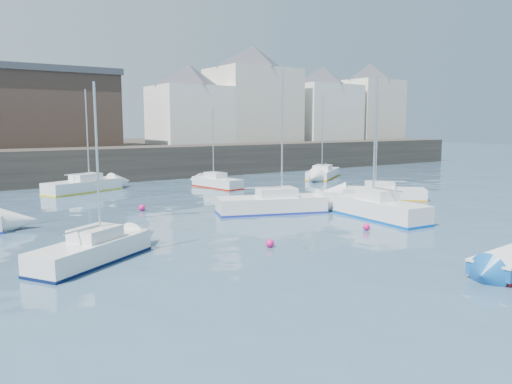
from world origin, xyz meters
TOP-DOWN VIEW (x-y plane):
  - water at (0.00, 0.00)m, footprint 220.00×220.00m
  - quay_wall at (0.00, 35.00)m, footprint 90.00×5.00m
  - land_strip at (0.00, 53.00)m, footprint 90.00×32.00m
  - bldg_east_a at (20.00, 42.00)m, footprint 13.36×13.36m
  - bldg_east_b at (31.00, 41.50)m, footprint 11.88×11.88m
  - bldg_east_c at (40.00, 41.50)m, footprint 11.14×11.14m
  - bldg_east_d at (11.00, 41.50)m, footprint 11.14×11.14m
  - warehouse at (-6.00, 43.00)m, footprint 16.40×10.40m
  - blue_dinghy at (1.74, -1.07)m, footprint 3.60×1.99m
  - sailboat_a at (-9.79, 8.48)m, footprint 5.22×4.08m
  - sailboat_b at (1.95, 13.21)m, footprint 6.61×4.02m
  - sailboat_c at (5.61, 8.33)m, footprint 2.33×5.94m
  - sailboat_d at (11.38, 13.19)m, footprint 5.32×5.17m
  - sailboat_f at (5.08, 25.06)m, footprint 2.31×5.03m
  - sailboat_g at (17.17, 25.75)m, footprint 6.25×5.30m
  - sailboat_h at (-4.64, 28.43)m, footprint 6.27×3.98m
  - buoy_near at (-2.96, 6.63)m, footprint 0.36×0.36m
  - buoy_mid at (2.90, 6.72)m, footprint 0.36×0.36m
  - buoy_far at (-4.05, 18.13)m, footprint 0.39×0.39m

SIDE VIEW (x-z plane):
  - water at x=0.00m, z-range 0.00..0.00m
  - buoy_near at x=-2.96m, z-range -0.18..0.18m
  - buoy_mid at x=2.90m, z-range -0.18..0.18m
  - buoy_far at x=-4.05m, z-range -0.19..0.19m
  - blue_dinghy at x=1.74m, z-range 0.04..0.70m
  - sailboat_d at x=11.38m, z-range -3.15..4.02m
  - sailboat_f at x=5.08m, z-range -2.71..3.60m
  - sailboat_g at x=17.17m, z-range -3.52..4.42m
  - sailboat_a at x=-9.79m, z-range -2.86..3.80m
  - sailboat_h at x=-4.64m, z-range -3.35..4.36m
  - sailboat_b at x=1.95m, z-range -3.53..4.58m
  - sailboat_c at x=5.61m, z-range -3.24..4.41m
  - land_strip at x=0.00m, z-range 0.00..2.80m
  - quay_wall at x=0.00m, z-range 0.00..3.00m
  - warehouse at x=-6.00m, z-range 2.82..10.42m
  - bldg_east_d at x=11.00m, z-range 2.89..11.84m
  - bldg_east_b at x=31.00m, z-range 2.89..12.84m
  - bldg_east_c at x=40.00m, z-range 2.90..13.85m
  - bldg_east_a at x=20.00m, z-range 2.91..14.71m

